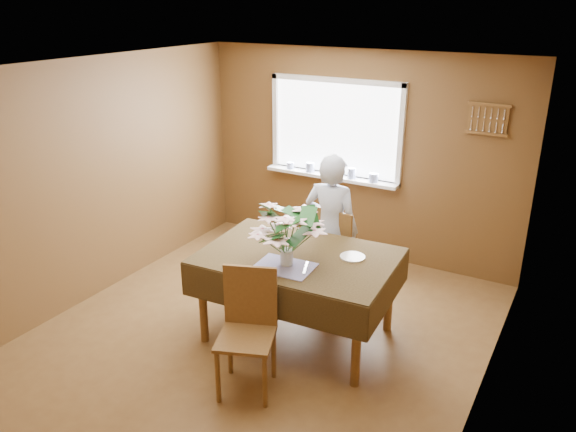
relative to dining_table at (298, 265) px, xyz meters
The scene contains 15 objects.
floor 0.83m from the dining_table, 147.16° to the right, with size 4.50×4.50×0.00m, color brown.
ceiling 1.79m from the dining_table, 147.16° to the right, with size 4.50×4.50×0.00m, color white.
wall_back 2.14m from the dining_table, 98.45° to the left, with size 4.00×4.00×0.00m, color brown.
wall_front 2.52m from the dining_table, 97.10° to the right, with size 4.00×4.00×0.00m, color brown.
wall_left 2.37m from the dining_table, behind, with size 4.50×4.50×0.00m, color brown.
wall_right 1.78m from the dining_table, ahead, with size 4.50×4.50×0.00m, color brown.
window_assembly 2.17m from the dining_table, 106.65° to the left, with size 1.72×0.20×1.22m.
spoon_rack 2.57m from the dining_table, 60.44° to the left, with size 0.44×0.05×0.33m.
dining_table is the anchor object (origin of this frame).
chair_far 0.91m from the dining_table, 89.96° to the left, with size 0.49×0.49×1.02m.
chair_near 0.84m from the dining_table, 90.62° to the right, with size 0.57×0.57×1.03m.
seated_woman 0.81m from the dining_table, 93.59° to the left, with size 0.59×0.38×1.60m, color white.
flower_bouquet 0.48m from the dining_table, 87.18° to the right, with size 0.57×0.57×0.49m.
side_plate 0.51m from the dining_table, 23.06° to the left, with size 0.23×0.23×0.01m, color white.
table_knife 0.30m from the dining_table, 47.70° to the right, with size 0.02×0.24×0.00m, color silver.
Camera 1 is at (2.51, -3.86, 3.02)m, focal length 35.00 mm.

